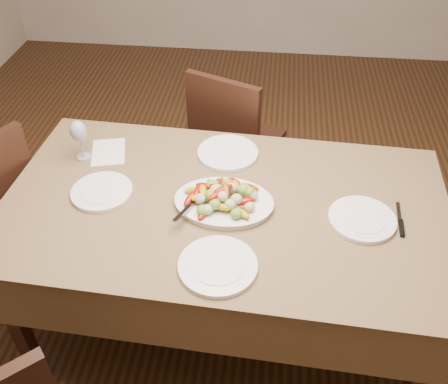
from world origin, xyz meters
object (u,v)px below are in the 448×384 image
plate_right (362,219)px  plate_left (102,192)px  dining_table (224,265)px  plate_near (218,266)px  wine_glass (80,139)px  chair_far (239,140)px  serving_platter (224,203)px  plate_far (228,153)px

plate_right → plate_left: bearing=177.5°
dining_table → plate_near: 0.52m
plate_right → wine_glass: bearing=166.8°
chair_far → plate_right: chair_far is taller
chair_far → wine_glass: bearing=66.1°
dining_table → serving_platter: 0.39m
dining_table → wine_glass: (-0.68, 0.25, 0.48)m
plate_near → chair_far: bearing=91.4°
dining_table → plate_far: 0.52m
dining_table → serving_platter: (0.00, -0.01, 0.39)m
plate_near → wine_glass: 0.92m
chair_far → plate_near: bearing=114.0°
chair_far → plate_left: bearing=82.5°
chair_far → plate_right: size_ratio=3.57×
chair_far → serving_platter: bearing=113.5°
plate_far → plate_near: same height
serving_platter → wine_glass: size_ratio=1.92×
plate_left → plate_far: same height
dining_table → plate_left: 0.65m
plate_far → plate_left: bearing=-146.0°
serving_platter → plate_right: 0.55m
chair_far → plate_left: 1.05m
dining_table → chair_far: 0.88m
serving_platter → plate_right: (0.55, -0.03, -0.00)m
plate_left → plate_near: (0.53, -0.35, 0.00)m
chair_far → plate_near: size_ratio=3.31×
plate_left → plate_near: 0.64m
plate_left → plate_near: size_ratio=0.89×
serving_platter → plate_near: 0.33m
serving_platter → plate_near: serving_platter is taller
dining_table → plate_left: (-0.52, 0.00, 0.39)m
plate_near → plate_far: bearing=93.1°
plate_right → plate_near: 0.62m
dining_table → plate_near: bearing=-87.2°
chair_far → plate_near: (0.03, -1.22, 0.29)m
dining_table → wine_glass: wine_glass is taller
dining_table → plate_near: (0.02, -0.35, 0.39)m
plate_right → plate_far: same height
plate_right → serving_platter: bearing=177.0°
chair_far → plate_far: chair_far is taller
dining_table → chair_far: bearing=90.8°
chair_far → serving_platter: chair_far is taller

